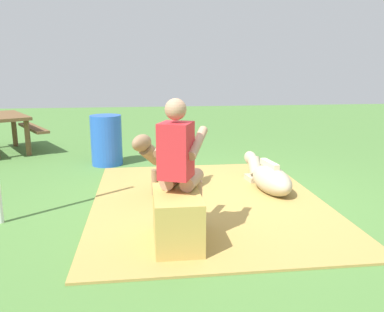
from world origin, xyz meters
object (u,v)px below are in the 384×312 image
hay_bale (177,219)px  water_barrel (106,140)px  person_seated (180,162)px  pony_lying (268,178)px  picnic_bench (4,123)px  pony_standing (169,155)px

hay_bale → water_barrel: bearing=15.6°
person_seated → pony_lying: size_ratio=1.03×
picnic_bench → pony_lying: bearing=-125.1°
water_barrel → picnic_bench: (1.27, 2.06, 0.15)m
hay_bale → person_seated: person_seated is taller
pony_lying → picnic_bench: 5.36m
person_seated → picnic_bench: 5.37m
pony_lying → water_barrel: 2.93m
pony_standing → pony_lying: pony_standing is taller
person_seated → picnic_bench: (4.43, 3.03, -0.20)m
hay_bale → person_seated: 0.55m
hay_bale → person_seated: (0.16, -0.04, 0.52)m
pony_lying → picnic_bench: (3.07, 4.37, 0.39)m
pony_standing → water_barrel: bearing=28.5°
hay_bale → water_barrel: (3.31, 0.93, 0.17)m
pony_lying → picnic_bench: size_ratio=0.70×
person_seated → water_barrel: person_seated is taller
water_barrel → person_seated: bearing=-162.9°
person_seated → pony_lying: (1.36, -1.34, -0.59)m
person_seated → pony_lying: bearing=-44.5°
hay_bale → pony_lying: hay_bale is taller
pony_standing → pony_lying: bearing=-91.5°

